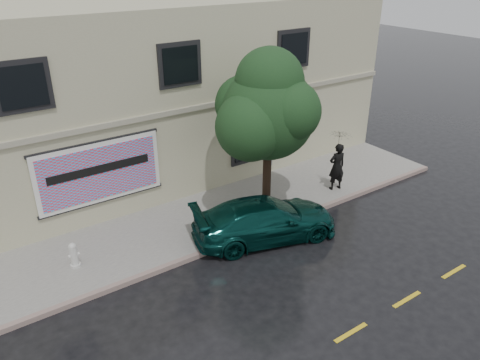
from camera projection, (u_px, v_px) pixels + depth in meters
ground at (266, 264)px, 14.32m from camera, size 90.00×90.00×0.00m
sidewalk at (211, 217)px, 16.69m from camera, size 20.00×3.50×0.15m
curb at (238, 240)px, 15.40m from camera, size 20.00×0.18×0.16m
road_marking at (351, 333)px, 11.73m from camera, size 19.00×0.12×0.01m
building at (136, 88)px, 19.44m from camera, size 20.00×8.12×7.00m
billboard at (100, 173)px, 15.42m from camera, size 4.30×0.16×2.20m
car at (265, 220)px, 15.35m from camera, size 5.18×3.33×1.40m
pedestrian at (337, 167)px, 18.15m from camera, size 0.77×0.59×1.91m
umbrella at (340, 135)px, 17.58m from camera, size 1.02×1.02×0.72m
street_tree at (269, 113)px, 15.09m from camera, size 3.07×3.07×5.32m
fire_hydrant at (74, 255)px, 13.81m from camera, size 0.33×0.31×0.81m
sign_pole at (269, 179)px, 16.12m from camera, size 0.27×0.12×2.30m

